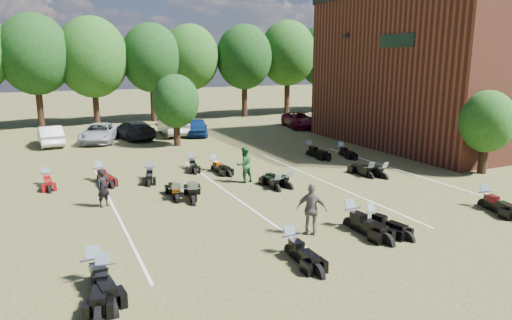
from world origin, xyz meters
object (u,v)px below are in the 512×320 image
car_4 (197,127)px  person_grey (312,209)px  motorcycle_3 (372,227)px  person_black (103,188)px  motorcycle_14 (100,180)px  person_green (244,165)px  motorcycle_0 (96,282)px

car_4 → person_grey: 21.86m
person_grey → motorcycle_3: (2.35, -0.31, -0.90)m
person_black → motorcycle_14: size_ratio=0.68×
car_4 → person_green: bearing=-81.6°
motorcycle_0 → person_green: bearing=38.9°
person_grey → person_black: bearing=-3.7°
person_green → motorcycle_3: bearing=92.9°
person_grey → motorcycle_14: person_grey is taller
person_grey → motorcycle_0: 7.16m
motorcycle_14 → motorcycle_0: bearing=-107.6°
motorcycle_0 → motorcycle_3: motorcycle_0 is taller
car_4 → person_green: 14.62m
car_4 → motorcycle_3: size_ratio=1.83×
motorcycle_14 → person_green: bearing=-38.6°
car_4 → motorcycle_0: (-9.93, -22.19, -0.66)m
person_black → motorcycle_14: person_black is taller
motorcycle_3 → person_green: bearing=92.9°
person_black → motorcycle_14: 4.53m
car_4 → motorcycle_14: bearing=-110.6°
motorcycle_0 → motorcycle_14: 11.19m
car_4 → motorcycle_0: size_ratio=1.57×
person_black → motorcycle_0: (-1.02, -6.66, -0.78)m
person_green → motorcycle_3: size_ratio=0.83×
person_grey → motorcycle_0: (-7.09, -0.51, -0.90)m
person_black → motorcycle_14: bearing=57.6°
motorcycle_0 → person_grey: bearing=-2.1°
motorcycle_3 → motorcycle_0: bearing=171.3°
person_green → person_grey: person_grey is taller
person_green → motorcycle_3: 7.78m
person_black → car_4: bearing=31.8°
person_green → motorcycle_14: 7.27m
person_black → motorcycle_0: 6.78m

